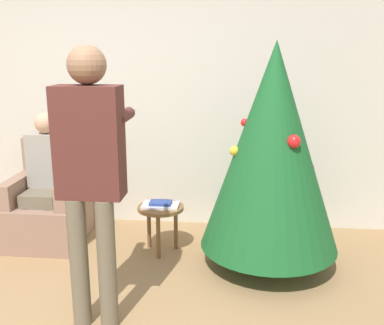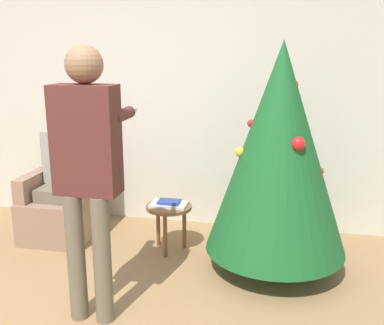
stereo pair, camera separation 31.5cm
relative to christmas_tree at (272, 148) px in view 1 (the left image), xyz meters
name	(u,v)px [view 1 (the left image)]	position (x,y,z in m)	size (l,w,h in m)	color
wall_back	(137,93)	(-1.28, 0.91, 0.33)	(8.00, 0.06, 2.70)	beige
christmas_tree	(272,148)	(0.00, 0.00, 0.00)	(1.13, 1.13, 1.85)	brown
armchair	(50,206)	(-2.03, 0.34, -0.69)	(0.64, 0.72, 0.95)	#93705B
person_seated	(46,173)	(-2.03, 0.31, -0.35)	(0.36, 0.46, 1.22)	#6B604C
person_standing	(90,163)	(-1.18, -0.91, 0.08)	(0.43, 0.57, 1.81)	#6B604C
side_stool	(161,213)	(-0.94, 0.17, -0.65)	(0.41, 0.41, 0.43)	brown
laptop	(161,205)	(-0.94, 0.17, -0.58)	(0.32, 0.20, 0.02)	silver
book	(161,203)	(-0.94, 0.17, -0.56)	(0.19, 0.13, 0.02)	navy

